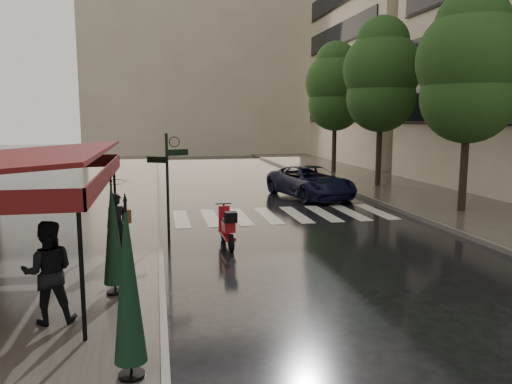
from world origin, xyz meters
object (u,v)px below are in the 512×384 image
object	(u,v)px
pedestrian_terrace	(48,272)
parked_car	(310,182)
scooter	(227,228)
parasol_back	(113,233)
pedestrian_with_umbrella	(116,193)
parasol_front	(128,282)

from	to	relation	value
pedestrian_terrace	parked_car	xyz separation A→B (m)	(8.53, 12.65, -0.29)
scooter	parked_car	distance (m)	9.21
parasol_back	pedestrian_with_umbrella	bearing A→B (deg)	92.71
pedestrian_with_umbrella	parasol_front	distance (m)	6.07
pedestrian_with_umbrella	pedestrian_terrace	xyz separation A→B (m)	(-0.83, -3.91, -0.73)
parasol_back	scooter	bearing A→B (deg)	52.78
scooter	parasol_back	xyz separation A→B (m)	(-2.73, -3.59, 0.82)
pedestrian_with_umbrella	scooter	bearing A→B (deg)	-9.13
scooter	parasol_back	distance (m)	4.58
pedestrian_terrace	parasol_front	size ratio (longest dim) A/B	0.72
scooter	pedestrian_with_umbrella	bearing A→B (deg)	-164.50
scooter	parasol_front	xyz separation A→B (m)	(-2.27, -6.94, 0.90)
parasol_back	parked_car	bearing A→B (deg)	56.44
parked_car	parasol_back	size ratio (longest dim) A/B	2.23
pedestrian_with_umbrella	scooter	distance (m)	3.23
pedestrian_terrace	parasol_back	world-z (taller)	parasol_back
parked_car	parasol_front	bearing A→B (deg)	-127.70
pedestrian_terrace	pedestrian_with_umbrella	bearing A→B (deg)	-107.71
scooter	parked_car	xyz separation A→B (m)	(4.85, 7.83, 0.18)
parasol_back	pedestrian_terrace	bearing A→B (deg)	-127.77
parasol_front	parasol_back	world-z (taller)	parasol_front
scooter	parked_car	size ratio (longest dim) A/B	0.34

